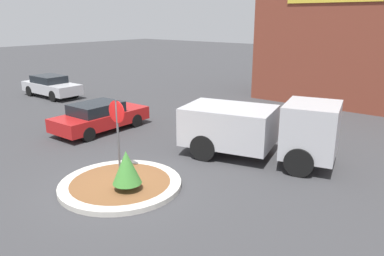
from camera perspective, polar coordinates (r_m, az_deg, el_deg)
ground_plane at (r=11.85m, az=-10.80°, el=-8.76°), size 120.00×120.00×0.00m
traffic_island at (r=11.82m, az=-10.82°, el=-8.42°), size 3.73×3.73×0.16m
stop_sign at (r=12.07m, az=-11.31°, el=0.62°), size 0.72×0.07×2.53m
island_shrub at (r=10.99m, az=-9.95°, el=-5.91°), size 0.85×0.85×1.19m
utility_truck at (r=13.69m, az=10.25°, el=0.03°), size 5.81×3.40×2.24m
parked_sedan_red at (r=17.54m, az=-13.86°, el=1.73°), size 1.94×4.46×1.32m
parked_sedan_silver at (r=26.20m, az=-20.68°, el=6.01°), size 4.43×1.79×1.38m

